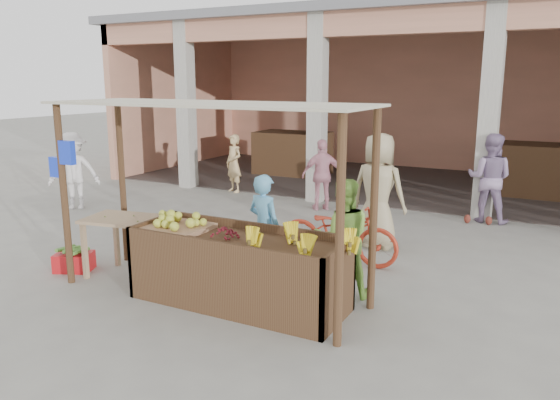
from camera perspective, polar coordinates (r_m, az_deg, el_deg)
The scene contains 20 objects.
ground at distance 7.00m, azimuth -7.81°, elevation -9.87°, with size 60.00×60.00×0.00m, color gray.
market_building at distance 14.65m, azimuth 13.15°, elevation 12.40°, with size 14.40×6.40×4.20m.
fruit_stall at distance 6.59m, azimuth -4.33°, elevation -7.49°, with size 2.60×0.95×0.80m, color #523720.
stall_awning at distance 6.57m, azimuth -8.12°, elevation 6.50°, with size 4.09×1.35×2.39m.
banana_heap at distance 6.00m, azimuth 1.94°, elevation -4.40°, with size 1.15×0.63×0.21m, color gold, non-canonical shape.
melon_tray at distance 6.95m, azimuth -10.59°, elevation -2.35°, with size 0.75×0.65×0.20m.
berry_heap at distance 6.55m, azimuth -5.84°, elevation -3.36°, with size 0.41×0.33×0.13m, color maroon.
side_table at distance 7.61m, azimuth -15.87°, elevation -2.82°, with size 1.15×0.87×0.84m.
papaya_pile at distance 7.55m, azimuth -15.98°, elevation -1.05°, with size 0.71×0.40×0.20m, color #4E8E2E, non-canonical shape.
red_crate at distance 8.29m, azimuth -20.71°, elevation -6.05°, with size 0.49×0.36×0.26m, color red.
plantain_bundle at distance 8.24m, azimuth -20.80°, elevation -4.93°, with size 0.41×0.29×0.08m, color #549335, non-canonical shape.
produce_sacks at distance 10.78m, azimuth 20.08°, elevation -0.73°, with size 0.85×0.52×0.64m.
vendor_blue at distance 7.28m, azimuth -1.64°, elevation -2.49°, with size 0.57×0.42×1.53m, color #61B1E0.
vendor_green at distance 6.73m, azimuth 6.55°, elevation -3.67°, with size 0.76×0.44×1.57m, color #7FB342.
motorcycle at distance 8.01m, azimuth 6.15°, elevation -3.21°, with size 1.87×0.64×0.98m, color #A92D1A.
shopper_a at distance 12.03m, azimuth -20.77°, elevation 3.15°, with size 1.10×0.55×1.72m, color silver.
shopper_b at distance 11.22m, azimuth 4.46°, elevation 2.88°, with size 0.92×0.49×1.56m, color pink.
shopper_c at distance 8.75m, azimuth 10.25°, elevation 1.56°, with size 0.98×0.64×2.03m, color tan.
shopper_e at distance 13.03m, azimuth -4.83°, elevation 3.94°, with size 0.53×0.40×1.43m, color #DBB478.
shopper_f at distance 10.94m, azimuth 21.08°, elevation 2.56°, with size 0.90×0.51×1.83m, color #9A80A7.
Camera 1 is at (3.80, -5.24, 2.65)m, focal length 35.00 mm.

